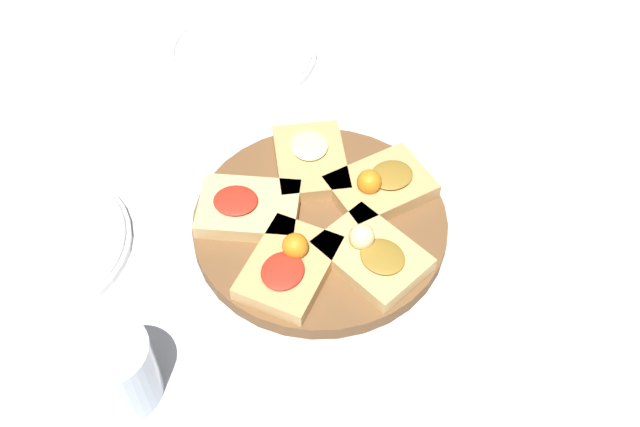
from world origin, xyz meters
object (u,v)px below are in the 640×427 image
object	(u,v)px
plate_left	(34,244)
plate_right	(242,52)
water_glass	(117,370)
serving_board	(320,224)
napkin_stack	(570,314)

from	to	relation	value
plate_left	plate_right	world-z (taller)	same
water_glass	serving_board	bearing A→B (deg)	-6.21
serving_board	plate_left	world-z (taller)	serving_board
plate_right	water_glass	size ratio (longest dim) A/B	2.52
napkin_stack	plate_right	bearing A→B (deg)	79.02
serving_board	plate_right	xyz separation A→B (m)	(0.18, 0.29, -0.00)
napkin_stack	plate_left	bearing A→B (deg)	119.00
water_glass	napkin_stack	bearing A→B (deg)	-41.93
water_glass	napkin_stack	xyz separation A→B (m)	(0.36, -0.32, -0.04)
serving_board	napkin_stack	xyz separation A→B (m)	(0.07, -0.29, -0.01)
water_glass	napkin_stack	size ratio (longest dim) A/B	0.75
serving_board	plate_left	size ratio (longest dim) A/B	1.34
plate_right	plate_left	bearing A→B (deg)	-174.69
plate_left	plate_right	distance (m)	0.41
plate_left	water_glass	world-z (taller)	water_glass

